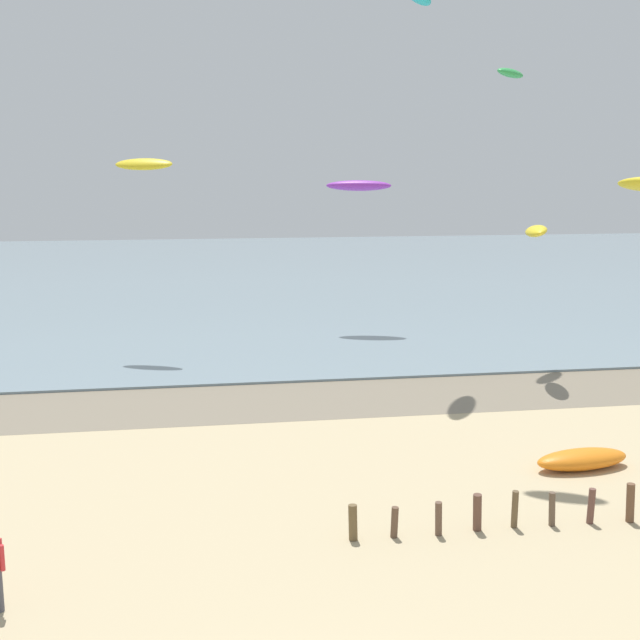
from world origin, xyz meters
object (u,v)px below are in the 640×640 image
kite_aloft_5 (144,164)px  kite_aloft_8 (536,231)px  kite_aloft_3 (510,73)px  grounded_kite (582,459)px  kite_aloft_9 (359,186)px

kite_aloft_5 → kite_aloft_8: (15.78, -6.87, -2.68)m
kite_aloft_3 → kite_aloft_8: 8.02m
grounded_kite → kite_aloft_9: size_ratio=0.83×
kite_aloft_5 → kite_aloft_9: 11.63m
kite_aloft_9 → kite_aloft_8: bearing=-51.4°
kite_aloft_8 → grounded_kite: bearing=-178.5°
grounded_kite → kite_aloft_5: 23.05m
grounded_kite → kite_aloft_8: bearing=67.8°
kite_aloft_5 → kite_aloft_8: kite_aloft_5 is taller
grounded_kite → kite_aloft_3: kite_aloft_3 is taller
grounded_kite → kite_aloft_8: kite_aloft_8 is taller
grounded_kite → kite_aloft_9: 22.69m
kite_aloft_9 → grounded_kite: bearing=-69.7°
kite_aloft_3 → kite_aloft_9: bearing=83.9°
grounded_kite → kite_aloft_3: (3.23, 14.67, 12.42)m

